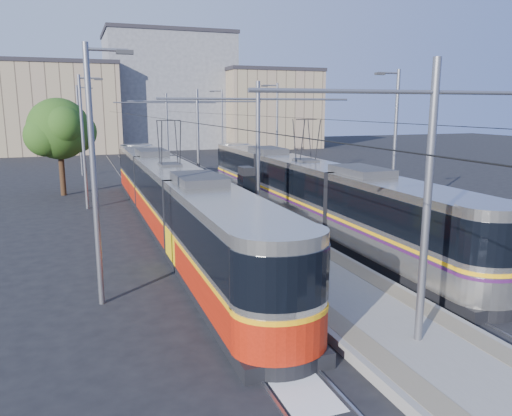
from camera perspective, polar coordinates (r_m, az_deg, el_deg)
name	(u,v)px	position (r m, az deg, el deg)	size (l,w,h in m)	color
ground	(340,296)	(17.07, 9.62, -9.84)	(160.00, 160.00, 0.00)	black
platform	(210,201)	(32.36, -5.27, 0.76)	(4.00, 50.00, 0.30)	gray
tactile_strip_left	(188,200)	(32.00, -7.79, 0.87)	(0.70, 50.00, 0.01)	gray
tactile_strip_right	(231,198)	(32.72, -2.82, 1.19)	(0.70, 50.00, 0.01)	gray
rails	(210,203)	(32.38, -5.27, 0.53)	(8.71, 70.00, 0.03)	gray
track_arrow	(274,355)	(13.16, 2.02, -16.42)	(1.20, 5.00, 0.01)	silver
tram_left	(171,197)	(25.44, -9.68, 1.26)	(2.43, 30.42, 5.50)	black
tram_right	(305,188)	(27.14, 5.63, 2.34)	(2.43, 27.93, 5.50)	black
catenary	(221,136)	(29.09, -4.00, 8.26)	(9.20, 70.00, 7.00)	slate
street_lamps	(195,135)	(35.73, -7.04, 8.26)	(15.18, 38.22, 8.00)	slate
shelter	(246,189)	(27.96, -1.11, 2.23)	(0.76, 1.19, 2.58)	black
tree	(63,130)	(37.56, -21.18, 8.33)	(4.65, 4.30, 6.76)	#382314
building_left	(56,108)	(73.80, -21.86, 10.60)	(16.32, 12.24, 11.97)	gray
building_centre	(169,91)	(79.05, -9.96, 13.02)	(18.36, 14.28, 16.85)	gray
building_right	(268,109)	(77.03, 1.43, 11.29)	(14.28, 10.20, 11.63)	gray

